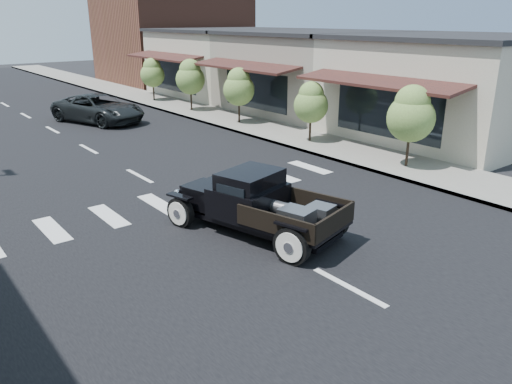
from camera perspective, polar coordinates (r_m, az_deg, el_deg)
ground at (r=12.84m, az=0.53°, el=-5.62°), size 120.00×120.00×0.00m
road at (r=25.74m, az=-20.93°, el=5.89°), size 14.00×80.00×0.02m
road_markings at (r=21.14m, az=-16.69°, el=3.62°), size 12.00×60.00×0.06m
sidewalk_right at (r=29.29m, az=-4.87°, el=8.70°), size 3.00×80.00×0.15m
storefront_near at (r=26.04m, az=21.68°, el=10.97°), size 10.00×9.00×4.50m
storefront_mid at (r=31.54m, az=7.28°, el=13.36°), size 10.00×9.00×4.50m
storefront_far at (r=38.38m, az=-2.58°, el=14.52°), size 10.00×9.00×4.50m
far_building_right at (r=47.03m, az=-9.52°, el=16.68°), size 11.00×10.00×7.00m
small_tree_a at (r=19.29m, az=17.17°, el=7.03°), size 1.74×1.74×2.90m
small_tree_b at (r=22.62m, az=6.26°, el=9.01°), size 1.53×1.53×2.55m
small_tree_c at (r=26.68m, az=-1.96°, el=10.88°), size 1.65×1.65×2.75m
small_tree_d at (r=30.72m, az=-7.48°, el=11.96°), size 1.73×1.73×2.89m
small_tree_e at (r=35.00m, az=-11.71°, el=12.43°), size 1.60×1.60×2.67m
hotrod_pickup at (r=12.99m, az=0.11°, el=-1.23°), size 3.51×5.37×1.71m
second_car at (r=28.72m, az=-17.56°, el=9.05°), size 4.17×5.92×1.50m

